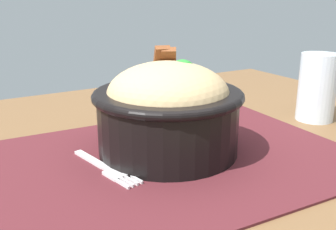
# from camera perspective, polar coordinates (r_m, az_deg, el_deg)

# --- Properties ---
(table) EXTENTS (1.03, 0.81, 0.73)m
(table) POSITION_cam_1_polar(r_m,az_deg,el_deg) (0.55, -0.80, -14.78)
(table) COLOR brown
(table) RESTS_ON ground_plane
(placemat) EXTENTS (0.48, 0.35, 0.00)m
(placemat) POSITION_cam_1_polar(r_m,az_deg,el_deg) (0.50, 0.08, -6.39)
(placemat) COLOR #47191E
(placemat) RESTS_ON table
(bowl) EXTENTS (0.21, 0.21, 0.13)m
(bowl) POSITION_cam_1_polar(r_m,az_deg,el_deg) (0.50, 0.00, 1.00)
(bowl) COLOR black
(bowl) RESTS_ON placemat
(fork) EXTENTS (0.04, 0.13, 0.00)m
(fork) POSITION_cam_1_polar(r_m,az_deg,el_deg) (0.47, -8.85, -7.69)
(fork) COLOR silver
(fork) RESTS_ON placemat
(drinking_glass) EXTENTS (0.06, 0.06, 0.11)m
(drinking_glass) POSITION_cam_1_polar(r_m,az_deg,el_deg) (0.69, 20.78, 3.24)
(drinking_glass) COLOR silver
(drinking_glass) RESTS_ON table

